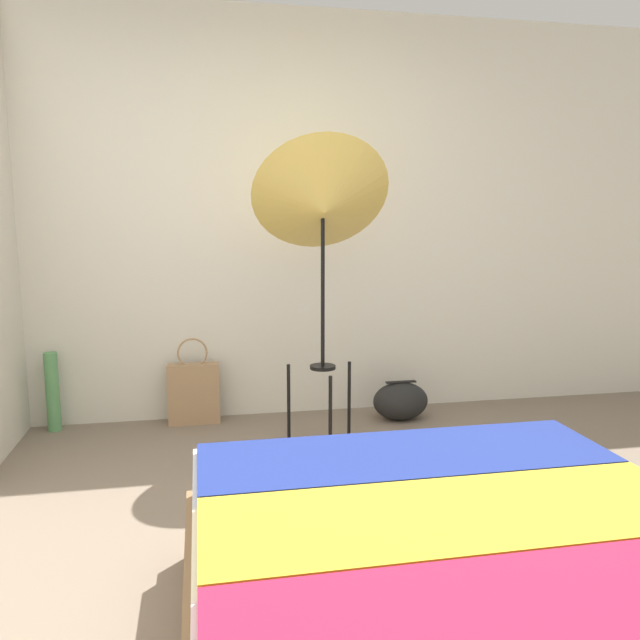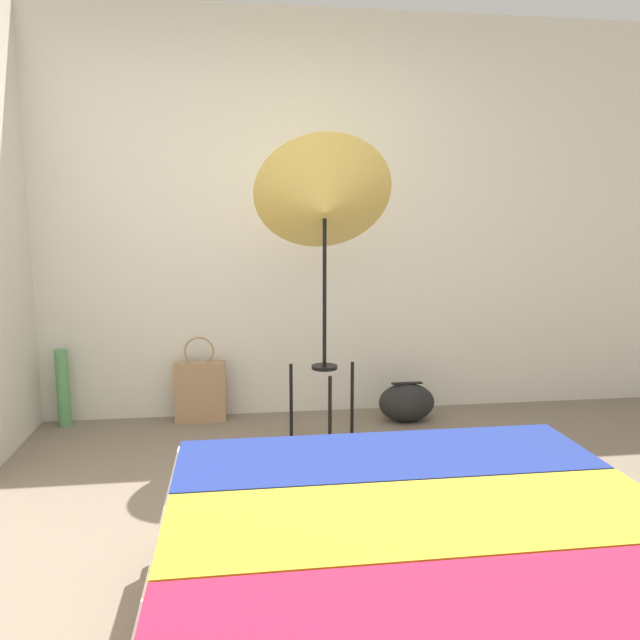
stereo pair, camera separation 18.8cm
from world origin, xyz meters
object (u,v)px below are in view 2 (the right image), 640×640
(duffel_bag, at_px, (407,402))
(paper_roll, at_px, (63,388))
(photo_umbrella, at_px, (325,205))
(tote_bag, at_px, (200,391))

(duffel_bag, bearing_deg, paper_roll, 174.61)
(photo_umbrella, relative_size, tote_bag, 3.12)
(photo_umbrella, xyz_separation_m, paper_roll, (-1.58, 0.56, -1.12))
(photo_umbrella, relative_size, duffel_bag, 4.78)
(tote_bag, distance_m, paper_roll, 0.85)
(duffel_bag, bearing_deg, tote_bag, 171.93)
(photo_umbrella, height_order, tote_bag, photo_umbrella)
(photo_umbrella, bearing_deg, duffel_bag, 30.93)
(tote_bag, relative_size, paper_roll, 1.13)
(photo_umbrella, distance_m, paper_roll, 2.02)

